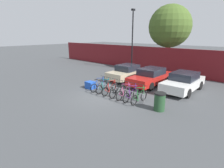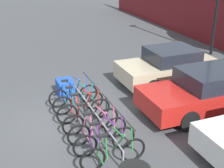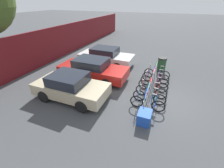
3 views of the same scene
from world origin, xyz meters
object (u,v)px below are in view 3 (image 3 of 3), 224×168
(trash_bin, at_px, (162,64))
(bicycle_purple, at_px, (156,77))
(bicycle_teal, at_px, (149,97))
(bicycle_pink, at_px, (154,81))
(cargo_crate, at_px, (144,117))
(car_white, at_px, (106,56))
(bike_rack, at_px, (150,84))
(bicycle_black, at_px, (153,85))
(bicycle_red, at_px, (151,91))
(bicycle_blue, at_px, (147,103))
(car_beige, at_px, (71,87))
(car_red, at_px, (93,69))
(bicycle_green, at_px, (157,73))

(trash_bin, bearing_deg, bicycle_purple, 175.65)
(bicycle_teal, relative_size, bicycle_pink, 1.00)
(cargo_crate, bearing_deg, bicycle_teal, 2.16)
(bicycle_purple, xyz_separation_m, car_white, (1.66, 4.23, 0.31))
(trash_bin, bearing_deg, bike_rack, 174.61)
(bicycle_black, bearing_deg, cargo_crate, 177.76)
(bicycle_red, bearing_deg, bicycle_blue, -179.40)
(bike_rack, distance_m, bicycle_purple, 1.20)
(car_beige, relative_size, trash_bin, 3.84)
(car_beige, distance_m, cargo_crate, 4.12)
(bicycle_purple, height_order, cargo_crate, bicycle_purple)
(car_beige, bearing_deg, car_white, 2.36)
(bicycle_teal, distance_m, bicycle_black, 1.28)
(car_red, bearing_deg, bicycle_blue, -116.34)
(car_red, height_order, trash_bin, car_red)
(bicycle_black, xyz_separation_m, trash_bin, (3.16, -0.16, 0.14))
(bicycle_black, height_order, car_beige, car_beige)
(trash_bin, height_order, cargo_crate, trash_bin)
(bicycle_green, distance_m, car_white, 4.38)
(bike_rack, bearing_deg, car_white, 55.14)
(bicycle_blue, height_order, bicycle_pink, same)
(car_white, height_order, cargo_crate, car_white)
(bike_rack, xyz_separation_m, trash_bin, (3.22, -0.30, 0.03))
(bicycle_pink, distance_m, trash_bin, 2.59)
(bicycle_red, height_order, bicycle_purple, same)
(cargo_crate, bearing_deg, trash_bin, -0.95)
(bike_rack, distance_m, car_beige, 4.50)
(bicycle_blue, bearing_deg, trash_bin, -0.64)
(bicycle_blue, relative_size, trash_bin, 1.66)
(car_white, bearing_deg, bicycle_black, -123.27)
(bicycle_purple, distance_m, car_beige, 5.32)
(bicycle_green, bearing_deg, bicycle_blue, -176.20)
(bicycle_blue, xyz_separation_m, bicycle_purple, (2.96, 0.00, 0.00))
(bicycle_green, bearing_deg, bike_rack, 179.03)
(bicycle_black, bearing_deg, bicycle_purple, -3.41)
(bicycle_green, bearing_deg, bicycle_red, -176.20)
(bike_rack, xyz_separation_m, car_white, (2.84, 4.08, 0.20))
(bicycle_pink, height_order, car_white, car_white)
(bicycle_green, bearing_deg, car_beige, 139.08)
(car_white, bearing_deg, car_beige, -177.64)
(bicycle_black, distance_m, trash_bin, 3.16)
(car_beige, bearing_deg, bicycle_blue, -82.90)
(bicycle_red, bearing_deg, car_red, 78.96)
(bicycle_purple, bearing_deg, bicycle_blue, 179.13)
(bicycle_black, bearing_deg, trash_bin, -6.22)
(bicycle_teal, distance_m, bicycle_purple, 2.39)
(car_beige, relative_size, car_white, 0.90)
(bicycle_green, height_order, cargo_crate, bicycle_green)
(car_white, xyz_separation_m, trash_bin, (0.38, -4.39, -0.17))
(bike_rack, xyz_separation_m, bicycle_black, (0.07, -0.15, -0.11))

